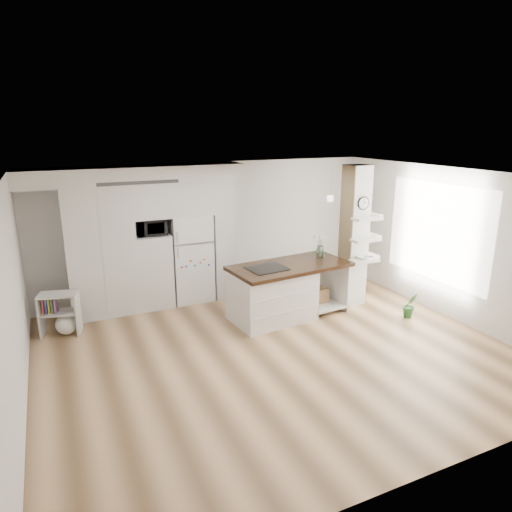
# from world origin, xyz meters

# --- Properties ---
(floor) EXTENTS (7.00, 6.00, 0.01)m
(floor) POSITION_xyz_m (0.00, 0.00, 0.00)
(floor) COLOR tan
(floor) RESTS_ON ground
(room) EXTENTS (7.04, 6.04, 2.72)m
(room) POSITION_xyz_m (0.00, 0.00, 1.86)
(room) COLOR white
(room) RESTS_ON ground
(cabinet_wall) EXTENTS (4.00, 0.71, 2.70)m
(cabinet_wall) POSITION_xyz_m (-1.45, 2.67, 1.51)
(cabinet_wall) COLOR silver
(cabinet_wall) RESTS_ON floor
(refrigerator) EXTENTS (0.78, 0.69, 1.75)m
(refrigerator) POSITION_xyz_m (-0.53, 2.68, 0.88)
(refrigerator) COLOR white
(refrigerator) RESTS_ON floor
(column) EXTENTS (0.69, 0.90, 2.70)m
(column) POSITION_xyz_m (2.38, 1.13, 1.35)
(column) COLOR silver
(column) RESTS_ON floor
(window) EXTENTS (0.00, 2.40, 2.40)m
(window) POSITION_xyz_m (3.48, 0.30, 1.50)
(window) COLOR white
(window) RESTS_ON room
(pendant_light) EXTENTS (0.12, 0.12, 0.10)m
(pendant_light) POSITION_xyz_m (1.70, 0.15, 2.12)
(pendant_light) COLOR white
(pendant_light) RESTS_ON room
(kitchen_island) EXTENTS (2.27, 1.25, 1.55)m
(kitchen_island) POSITION_xyz_m (0.62, 1.12, 0.51)
(kitchen_island) COLOR silver
(kitchen_island) RESTS_ON floor
(bookshelf) EXTENTS (0.68, 0.50, 0.73)m
(bookshelf) POSITION_xyz_m (-2.97, 2.02, 0.32)
(bookshelf) COLOR silver
(bookshelf) RESTS_ON floor
(floor_plant_a) EXTENTS (0.30, 0.26, 0.47)m
(floor_plant_a) POSITION_xyz_m (2.82, 0.12, 0.24)
(floor_plant_a) COLOR #2A692E
(floor_plant_a) RESTS_ON floor
(floor_plant_b) EXTENTS (0.32, 0.32, 0.48)m
(floor_plant_b) POSITION_xyz_m (2.17, 1.86, 0.24)
(floor_plant_b) COLOR #2A692E
(floor_plant_b) RESTS_ON floor
(microwave) EXTENTS (0.54, 0.37, 0.30)m
(microwave) POSITION_xyz_m (-1.27, 2.62, 1.57)
(microwave) COLOR #2D2D2D
(microwave) RESTS_ON cabinet_wall
(shelf_plant) EXTENTS (0.27, 0.23, 0.30)m
(shelf_plant) POSITION_xyz_m (2.63, 1.30, 1.52)
(shelf_plant) COLOR #2A692E
(shelf_plant) RESTS_ON column
(decor_bowl) EXTENTS (0.22, 0.22, 0.05)m
(decor_bowl) POSITION_xyz_m (2.30, 0.90, 1.00)
(decor_bowl) COLOR white
(decor_bowl) RESTS_ON column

